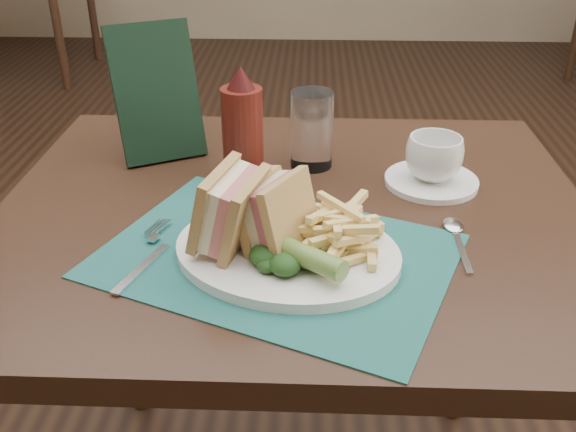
{
  "coord_description": "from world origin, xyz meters",
  "views": [
    {
      "loc": [
        0.02,
        -1.35,
        1.22
      ],
      "look_at": [
        -0.0,
        -0.61,
        0.8
      ],
      "focal_mm": 40.0,
      "sensor_mm": 36.0,
      "label": 1
    }
  ],
  "objects_px": {
    "table_main": "(293,388)",
    "ketchup_bottle": "(242,123)",
    "coffee_cup": "(434,158)",
    "check_presenter": "(156,93)",
    "placemat": "(276,255)",
    "sandwich_half_a": "(214,206)",
    "plate": "(287,252)",
    "sandwich_half_b": "(263,207)",
    "drinking_glass": "(312,130)",
    "table_bg_left": "(12,12)",
    "saucer": "(431,181)"
  },
  "relations": [
    {
      "from": "drinking_glass",
      "to": "sandwich_half_b",
      "type": "bearing_deg",
      "value": -102.57
    },
    {
      "from": "placemat",
      "to": "plate",
      "type": "height_order",
      "value": "plate"
    },
    {
      "from": "sandwich_half_a",
      "to": "table_bg_left",
      "type": "bearing_deg",
      "value": 133.62
    },
    {
      "from": "ketchup_bottle",
      "to": "sandwich_half_b",
      "type": "bearing_deg",
      "value": -77.95
    },
    {
      "from": "table_bg_left",
      "to": "placemat",
      "type": "relative_size",
      "value": 2.01
    },
    {
      "from": "placemat",
      "to": "plate",
      "type": "bearing_deg",
      "value": -15.17
    },
    {
      "from": "table_bg_left",
      "to": "ketchup_bottle",
      "type": "relative_size",
      "value": 4.84
    },
    {
      "from": "placemat",
      "to": "drinking_glass",
      "type": "relative_size",
      "value": 3.44
    },
    {
      "from": "coffee_cup",
      "to": "ketchup_bottle",
      "type": "relative_size",
      "value": 0.49
    },
    {
      "from": "table_bg_left",
      "to": "saucer",
      "type": "relative_size",
      "value": 6.0
    },
    {
      "from": "plate",
      "to": "sandwich_half_a",
      "type": "height_order",
      "value": "sandwich_half_a"
    },
    {
      "from": "table_bg_left",
      "to": "sandwich_half_a",
      "type": "bearing_deg",
      "value": -62.02
    },
    {
      "from": "plate",
      "to": "drinking_glass",
      "type": "bearing_deg",
      "value": 100.14
    },
    {
      "from": "saucer",
      "to": "drinking_glass",
      "type": "xyz_separation_m",
      "value": [
        -0.19,
        0.06,
        0.06
      ]
    },
    {
      "from": "sandwich_half_b",
      "to": "drinking_glass",
      "type": "height_order",
      "value": "drinking_glass"
    },
    {
      "from": "sandwich_half_a",
      "to": "saucer",
      "type": "bearing_deg",
      "value": 50.35
    },
    {
      "from": "table_main",
      "to": "sandwich_half_b",
      "type": "distance_m",
      "value": 0.46
    },
    {
      "from": "placemat",
      "to": "sandwich_half_a",
      "type": "xyz_separation_m",
      "value": [
        -0.08,
        0.0,
        0.07
      ]
    },
    {
      "from": "table_bg_left",
      "to": "placemat",
      "type": "distance_m",
      "value": 3.73
    },
    {
      "from": "placemat",
      "to": "check_presenter",
      "type": "distance_m",
      "value": 0.41
    },
    {
      "from": "sandwich_half_a",
      "to": "drinking_glass",
      "type": "height_order",
      "value": "drinking_glass"
    },
    {
      "from": "plate",
      "to": "drinking_glass",
      "type": "height_order",
      "value": "drinking_glass"
    },
    {
      "from": "table_main",
      "to": "ketchup_bottle",
      "type": "bearing_deg",
      "value": 129.93
    },
    {
      "from": "sandwich_half_a",
      "to": "plate",
      "type": "bearing_deg",
      "value": 11.09
    },
    {
      "from": "plate",
      "to": "table_bg_left",
      "type": "bearing_deg",
      "value": 135.09
    },
    {
      "from": "table_bg_left",
      "to": "saucer",
      "type": "distance_m",
      "value": 3.66
    },
    {
      "from": "sandwich_half_a",
      "to": "ketchup_bottle",
      "type": "distance_m",
      "value": 0.24
    },
    {
      "from": "drinking_glass",
      "to": "check_presenter",
      "type": "bearing_deg",
      "value": 171.86
    },
    {
      "from": "ketchup_bottle",
      "to": "saucer",
      "type": "bearing_deg",
      "value": -3.37
    },
    {
      "from": "placemat",
      "to": "table_main",
      "type": "bearing_deg",
      "value": 82.39
    },
    {
      "from": "table_main",
      "to": "table_bg_left",
      "type": "relative_size",
      "value": 1.0
    },
    {
      "from": "plate",
      "to": "drinking_glass",
      "type": "xyz_separation_m",
      "value": [
        0.03,
        0.29,
        0.06
      ]
    },
    {
      "from": "table_bg_left",
      "to": "placemat",
      "type": "bearing_deg",
      "value": -60.97
    },
    {
      "from": "table_main",
      "to": "check_presenter",
      "type": "xyz_separation_m",
      "value": [
        -0.24,
        0.19,
        0.49
      ]
    },
    {
      "from": "sandwich_half_a",
      "to": "ketchup_bottle",
      "type": "bearing_deg",
      "value": 102.55
    },
    {
      "from": "sandwich_half_b",
      "to": "plate",
      "type": "bearing_deg",
      "value": 3.88
    },
    {
      "from": "drinking_glass",
      "to": "check_presenter",
      "type": "relative_size",
      "value": 0.56
    },
    {
      "from": "saucer",
      "to": "coffee_cup",
      "type": "bearing_deg",
      "value": 0.0
    },
    {
      "from": "saucer",
      "to": "table_main",
      "type": "bearing_deg",
      "value": -159.18
    },
    {
      "from": "coffee_cup",
      "to": "drinking_glass",
      "type": "distance_m",
      "value": 0.21
    },
    {
      "from": "sandwich_half_a",
      "to": "saucer",
      "type": "xyz_separation_m",
      "value": [
        0.32,
        0.22,
        -0.07
      ]
    },
    {
      "from": "table_main",
      "to": "drinking_glass",
      "type": "bearing_deg",
      "value": 80.27
    },
    {
      "from": "saucer",
      "to": "ketchup_bottle",
      "type": "xyz_separation_m",
      "value": [
        -0.31,
        0.02,
        0.09
      ]
    },
    {
      "from": "sandwich_half_a",
      "to": "coffee_cup",
      "type": "xyz_separation_m",
      "value": [
        0.32,
        0.22,
        -0.03
      ]
    },
    {
      "from": "table_main",
      "to": "coffee_cup",
      "type": "relative_size",
      "value": 9.9
    },
    {
      "from": "sandwich_half_b",
      "to": "sandwich_half_a",
      "type": "bearing_deg",
      "value": -141.15
    },
    {
      "from": "sandwich_half_b",
      "to": "check_presenter",
      "type": "bearing_deg",
      "value": 153.64
    },
    {
      "from": "coffee_cup",
      "to": "check_presenter",
      "type": "distance_m",
      "value": 0.48
    },
    {
      "from": "table_main",
      "to": "sandwich_half_b",
      "type": "height_order",
      "value": "sandwich_half_b"
    },
    {
      "from": "plate",
      "to": "coffee_cup",
      "type": "height_order",
      "value": "coffee_cup"
    }
  ]
}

